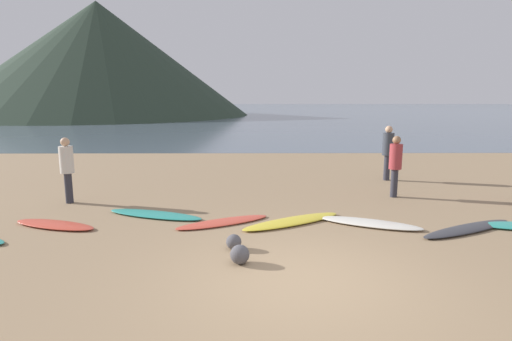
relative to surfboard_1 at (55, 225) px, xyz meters
name	(u,v)px	position (x,y,z in m)	size (l,w,h in m)	color
ground_plane	(271,170)	(4.91, 7.30, -0.14)	(120.00, 120.00, 0.20)	#997C5B
ocean_water	(257,111)	(4.91, 61.15, -0.04)	(140.00, 100.00, 0.01)	slate
headland_hill	(99,59)	(-15.74, 47.91, 7.19)	(38.61, 38.61, 14.47)	#28382B
surfboard_1	(55,225)	(0.00, 0.00, 0.00)	(1.96, 0.54, 0.09)	#D84C38
surfboard_2	(155,214)	(1.95, 0.75, 0.00)	(2.37, 0.55, 0.08)	teal
surfboard_3	(223,222)	(3.55, 0.19, -0.01)	(2.13, 0.52, 0.06)	#D84C38
surfboard_4	(292,221)	(5.06, 0.20, 0.00)	(2.48, 0.56, 0.08)	yellow
surfboard_5	(370,223)	(6.70, 0.04, 0.01)	(2.17, 0.56, 0.10)	silver
surfboard_6	(468,229)	(8.62, -0.34, 0.00)	(2.54, 0.45, 0.08)	#333338
person_0	(67,165)	(-0.52, 1.98, 0.95)	(0.34, 0.34, 1.69)	#2D2D38
person_2	(388,148)	(8.56, 4.81, 1.00)	(0.36, 0.36, 1.77)	#2D2D38
person_3	(395,161)	(8.04, 2.54, 0.94)	(0.34, 0.34, 1.67)	#2D2D38
beach_rock_near	(240,254)	(3.98, -2.01, 0.12)	(0.32, 0.32, 0.32)	#4D4C51
beach_rock_far	(234,242)	(3.85, -1.35, 0.10)	(0.28, 0.28, 0.28)	#4E4C51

